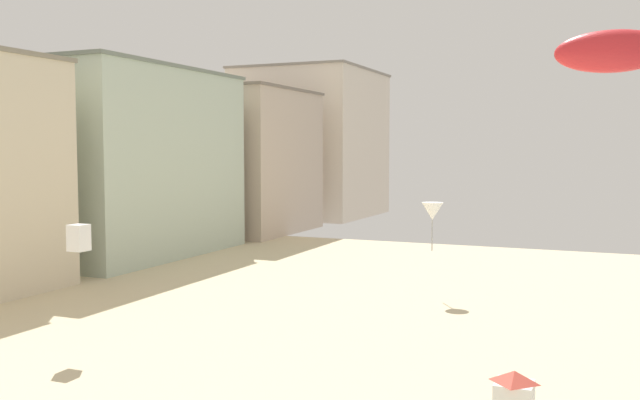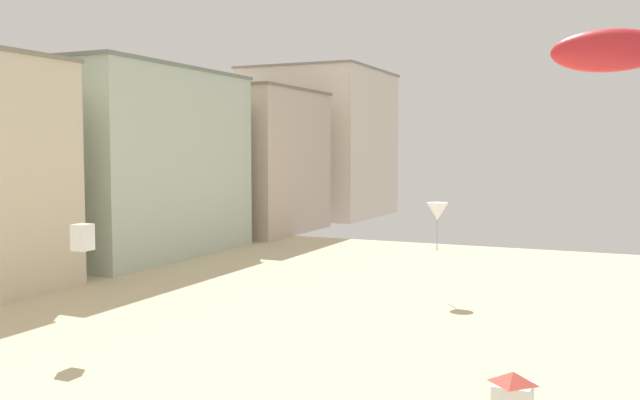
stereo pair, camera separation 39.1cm
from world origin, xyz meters
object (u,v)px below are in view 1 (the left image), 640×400
Objects in this scene: kite_white_box at (79,238)px; kite_white_delta at (432,211)px; kite_red_parafoil at (612,51)px; lifeguard_stand at (514,394)px.

kite_white_box is 0.40× the size of kite_white_delta.
kite_red_parafoil is (22.01, -6.51, 6.24)m from kite_white_box.
lifeguard_stand is 22.84m from kite_white_delta.
kite_white_delta is 26.96m from kite_red_parafoil.
kite_white_box is at bearing 163.51° from kite_red_parafoil.
kite_white_box is at bearing -123.73° from kite_white_delta.
lifeguard_stand is 20.16m from kite_white_box.
kite_white_delta is at bearing 112.85° from kite_red_parafoil.
kite_red_parafoil is at bearing -16.49° from kite_white_box.
kite_white_box is 21.27m from kite_white_delta.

